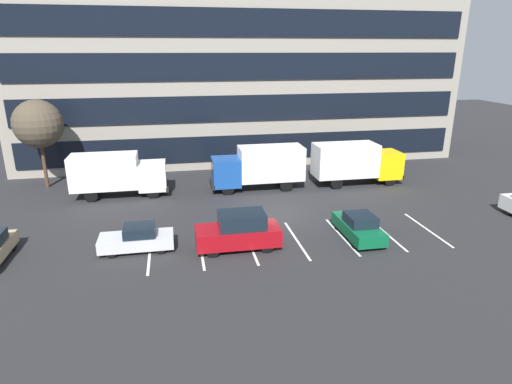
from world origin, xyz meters
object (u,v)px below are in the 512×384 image
Objects in this scene: sedan_forest at (359,226)px; suv_maroon at (239,231)px; box_truck_yellow at (356,161)px; box_truck_white at (117,173)px; box_truck_blue at (259,166)px; bare_tree at (38,124)px; sedan_silver at (137,239)px.

suv_maroon is at bearing -179.56° from sedan_forest.
box_truck_yellow reaches higher than box_truck_white.
box_truck_white is at bearing 144.29° from sedan_forest.
box_truck_white is at bearing 178.87° from box_truck_blue.
box_truck_yellow is 1.00× the size of box_truck_blue.
box_truck_yellow is at bearing 68.17° from sedan_forest.
bare_tree is at bearing 145.81° from sedan_forest.
box_truck_yellow is 25.25m from bare_tree.
sedan_forest is at bearing -34.19° from bare_tree.
bare_tree is at bearing 133.82° from suv_maroon.
sedan_silver is at bearing -150.64° from box_truck_yellow.
bare_tree is (-7.96, 13.28, 4.44)m from sedan_silver.
box_truck_blue is at bearing 72.71° from suv_maroon.
box_truck_white is at bearing -30.18° from bare_tree.
sedan_forest is 7.15m from suv_maroon.
sedan_forest is 0.60× the size of bare_tree.
sedan_silver is at bearing -78.42° from box_truck_white.
box_truck_yellow reaches higher than box_truck_blue.
box_truck_white reaches higher than suv_maroon.
box_truck_blue is 17.46m from bare_tree.
bare_tree reaches higher than suv_maroon.
box_truck_white is 1.66× the size of sedan_forest.
bare_tree reaches higher than box_truck_white.
box_truck_blue is 1.82× the size of sedan_silver.
box_truck_yellow is 1.82× the size of sedan_silver.
box_truck_white reaches higher than sedan_forest.
sedan_silver is 0.95× the size of sedan_forest.
box_truck_yellow is at bearing 29.36° from sedan_silver.
sedan_forest is (14.72, -10.58, -1.12)m from box_truck_white.
box_truck_white is at bearing 125.48° from suv_maroon.
sedan_silver is 0.57× the size of bare_tree.
sedan_forest reaches higher than sedan_silver.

